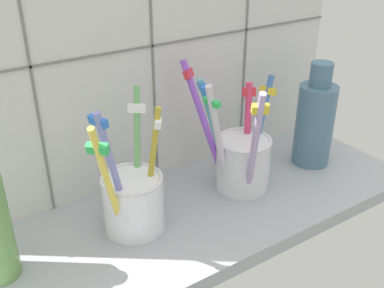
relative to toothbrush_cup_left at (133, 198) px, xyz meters
The scene contains 5 objects.
counter_slab 10.37cm from the toothbrush_cup_left, ahead, with size 64.00×22.00×2.00cm, color #9EA3A8.
tile_wall_back 21.21cm from the toothbrush_cup_left, 50.63° to the left, with size 64.00×2.20×45.00cm.
toothbrush_cup_left is the anchor object (origin of this frame).
toothbrush_cup_right 17.15cm from the toothbrush_cup_left, ahead, with size 13.09×16.34×18.02cm.
ceramic_vase 31.17cm from the toothbrush_cup_left, ahead, with size 5.78×5.78×16.25cm.
Camera 1 is at (-28.51, -41.80, 38.43)cm, focal length 43.01 mm.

